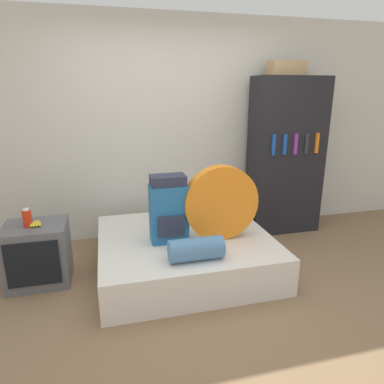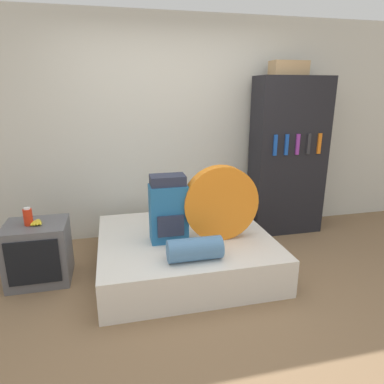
% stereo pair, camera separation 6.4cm
% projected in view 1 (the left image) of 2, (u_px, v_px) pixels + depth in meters
% --- Properties ---
extents(ground_plane, '(16.00, 16.00, 0.00)m').
position_uv_depth(ground_plane, '(208.00, 305.00, 2.92)').
color(ground_plane, '#846647').
extents(wall_back, '(8.00, 0.05, 2.60)m').
position_uv_depth(wall_back, '(168.00, 130.00, 4.11)').
color(wall_back, silver).
rests_on(wall_back, ground_plane).
extents(bed, '(1.69, 1.53, 0.36)m').
position_uv_depth(bed, '(185.00, 251.00, 3.49)').
color(bed, silver).
rests_on(bed, ground_plane).
extents(backpack, '(0.35, 0.25, 0.65)m').
position_uv_depth(backpack, '(169.00, 210.00, 3.24)').
color(backpack, '#23669E').
rests_on(backpack, bed).
extents(tent_bag, '(0.73, 0.12, 0.73)m').
position_uv_depth(tent_bag, '(221.00, 203.00, 3.28)').
color(tent_bag, orange).
rests_on(tent_bag, bed).
extents(sleeping_roll, '(0.47, 0.20, 0.20)m').
position_uv_depth(sleeping_roll, '(196.00, 249.00, 2.92)').
color(sleeping_roll, teal).
rests_on(sleeping_roll, bed).
extents(television, '(0.56, 0.48, 0.57)m').
position_uv_depth(television, '(38.00, 254.00, 3.21)').
color(television, '#5B5B60').
rests_on(television, ground_plane).
extents(canister, '(0.08, 0.08, 0.17)m').
position_uv_depth(canister, '(27.00, 218.00, 3.08)').
color(canister, red).
rests_on(canister, television).
extents(banana_bunch, '(0.12, 0.15, 0.03)m').
position_uv_depth(banana_bunch, '(36.00, 223.00, 3.12)').
color(banana_bunch, yellow).
rests_on(banana_bunch, television).
extents(bookshelf, '(0.89, 0.41, 1.92)m').
position_uv_depth(bookshelf, '(286.00, 157.00, 4.26)').
color(bookshelf, black).
rests_on(bookshelf, ground_plane).
extents(cardboard_box, '(0.42, 0.21, 0.17)m').
position_uv_depth(cardboard_box, '(286.00, 68.00, 3.99)').
color(cardboard_box, tan).
rests_on(cardboard_box, bookshelf).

